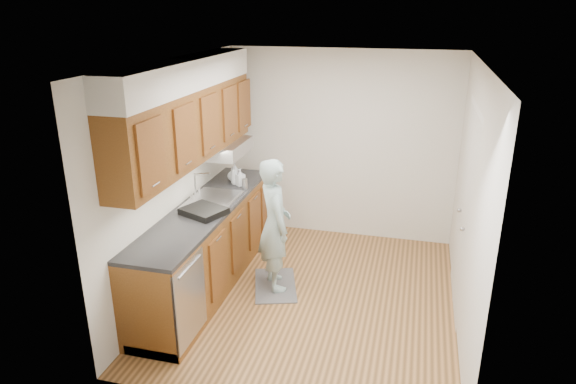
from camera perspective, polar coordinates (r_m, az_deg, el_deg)
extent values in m
plane|color=#A36F3D|center=(5.73, 2.68, -11.52)|extent=(3.50, 3.50, 0.00)
plane|color=white|center=(4.91, 3.16, 14.22)|extent=(3.50, 3.50, 0.00)
cube|color=silver|center=(5.66, -12.15, 1.61)|extent=(0.02, 3.50, 2.50)
cube|color=silver|center=(5.12, 19.57, -1.10)|extent=(0.02, 3.50, 2.50)
cube|color=silver|center=(6.83, 5.91, 5.13)|extent=(3.00, 0.02, 2.50)
cube|color=brown|center=(5.84, -8.92, -6.08)|extent=(0.60, 2.80, 0.90)
cube|color=black|center=(5.65, -9.31, -1.78)|extent=(0.63, 2.80, 0.04)
cube|color=#B2B2B7|center=(5.83, -8.39, -1.36)|extent=(0.48, 0.68, 0.14)
cube|color=#B2B2B7|center=(5.81, -8.41, -0.87)|extent=(0.52, 0.72, 0.01)
cube|color=#B2B2B7|center=(4.84, -10.82, -11.74)|extent=(0.03, 0.60, 0.80)
cube|color=brown|center=(5.44, -11.02, 7.24)|extent=(0.33, 2.80, 0.75)
cube|color=silver|center=(5.35, -11.39, 12.73)|extent=(0.35, 2.80, 0.30)
cube|color=#A5A5AA|center=(6.28, -6.93, 4.88)|extent=(0.46, 0.75, 0.16)
cube|color=white|center=(5.48, 18.95, -2.19)|extent=(0.02, 1.22, 2.05)
cube|color=slate|center=(5.91, -1.42, -10.31)|extent=(0.66, 0.87, 0.01)
imported|color=#95B3B5|center=(5.54, -1.50, -2.71)|extent=(0.64, 0.71, 1.68)
imported|color=silver|center=(6.27, -5.91, 2.07)|extent=(0.14, 0.14, 0.27)
imported|color=silver|center=(6.22, -5.34, 1.67)|extent=(0.13, 0.14, 0.21)
imported|color=silver|center=(6.41, -6.17, 2.02)|extent=(0.18, 0.18, 0.17)
cylinder|color=#A5A5AA|center=(6.11, -4.84, 0.91)|extent=(0.09, 0.09, 0.12)
cube|color=black|center=(5.43, -9.33, -2.10)|extent=(0.52, 0.49, 0.07)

